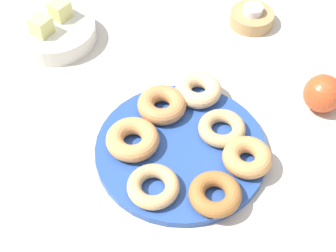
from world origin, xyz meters
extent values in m
plane|color=beige|center=(0.00, 0.00, 0.00)|extent=(2.40, 2.40, 0.00)
cylinder|color=#284C9E|center=(0.00, 0.00, 0.01)|extent=(0.29, 0.29, 0.01)
torus|color=tan|center=(-0.05, 0.06, 0.03)|extent=(0.12, 0.12, 0.03)
torus|color=tan|center=(0.05, -0.10, 0.03)|extent=(0.10, 0.10, 0.03)
torus|color=tan|center=(0.07, -0.03, 0.03)|extent=(0.11, 0.11, 0.02)
torus|color=#AD6B33|center=(-0.04, -0.10, 0.03)|extent=(0.11, 0.11, 0.03)
torus|color=tan|center=(-0.09, -0.03, 0.03)|extent=(0.12, 0.12, 0.02)
torus|color=#C6844C|center=(0.04, 0.08, 0.03)|extent=(0.12, 0.12, 0.03)
torus|color=#EABC84|center=(0.11, 0.06, 0.03)|extent=(0.09, 0.09, 0.03)
cylinder|color=tan|center=(0.36, 0.12, 0.01)|extent=(0.09, 0.09, 0.03)
cylinder|color=silver|center=(0.36, 0.12, 0.04)|extent=(0.04, 0.04, 0.01)
cylinder|color=silver|center=(0.04, 0.38, 0.02)|extent=(0.16, 0.16, 0.04)
cube|color=#DBD67A|center=(0.01, 0.38, 0.05)|extent=(0.04, 0.04, 0.04)
cube|color=#DBD67A|center=(0.07, 0.39, 0.05)|extent=(0.04, 0.04, 0.04)
sphere|color=#CC4C23|center=(0.25, -0.11, 0.03)|extent=(0.07, 0.07, 0.07)
camera|label=1|loc=(-0.40, -0.34, 0.69)|focal=54.56mm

